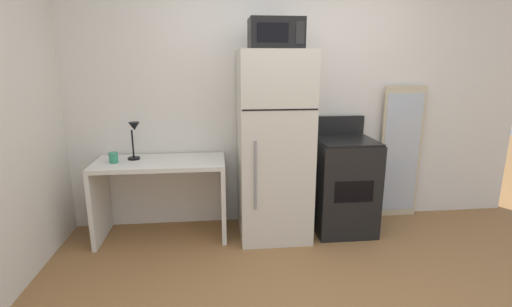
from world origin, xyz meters
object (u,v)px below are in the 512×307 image
at_px(refrigerator, 274,146).
at_px(microwave, 276,34).
at_px(coffee_mug, 114,158).
at_px(desk, 161,184).
at_px(leaning_mirror, 400,153).
at_px(desk_lamp, 134,134).
at_px(oven_range, 343,184).

height_order(refrigerator, microwave, microwave).
xyz_separation_m(coffee_mug, refrigerator, (1.46, -0.02, 0.07)).
relative_size(desk, coffee_mug, 12.52).
distance_m(coffee_mug, leaning_mirror, 2.87).
height_order(desk_lamp, leaning_mirror, leaning_mirror).
bearing_deg(leaning_mirror, oven_range, -160.04).
height_order(microwave, oven_range, microwave).
distance_m(coffee_mug, microwave, 1.81).
bearing_deg(desk_lamp, microwave, -5.79).
bearing_deg(desk_lamp, oven_range, -2.39).
bearing_deg(oven_range, desk_lamp, 177.61).
xyz_separation_m(desk, microwave, (1.06, -0.07, 1.34)).
relative_size(microwave, leaning_mirror, 0.33).
relative_size(refrigerator, microwave, 3.78).
height_order(desk_lamp, microwave, microwave).
bearing_deg(coffee_mug, oven_range, 0.23).
bearing_deg(oven_range, coffee_mug, -179.77).
bearing_deg(microwave, coffee_mug, 178.46).
distance_m(refrigerator, oven_range, 0.80).
xyz_separation_m(refrigerator, leaning_mirror, (1.40, 0.28, -0.17)).
xyz_separation_m(microwave, oven_range, (0.69, 0.05, -1.40)).
height_order(refrigerator, leaning_mirror, refrigerator).
bearing_deg(refrigerator, coffee_mug, 179.30).
height_order(desk_lamp, refrigerator, refrigerator).
xyz_separation_m(coffee_mug, microwave, (1.46, -0.04, 1.07)).
distance_m(coffee_mug, oven_range, 2.18).
height_order(coffee_mug, refrigerator, refrigerator).
distance_m(desk, leaning_mirror, 2.47).
bearing_deg(refrigerator, microwave, -89.69).
xyz_separation_m(desk_lamp, refrigerator, (1.28, -0.11, -0.12)).
bearing_deg(coffee_mug, leaning_mirror, 5.28).
relative_size(desk_lamp, leaning_mirror, 0.25).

